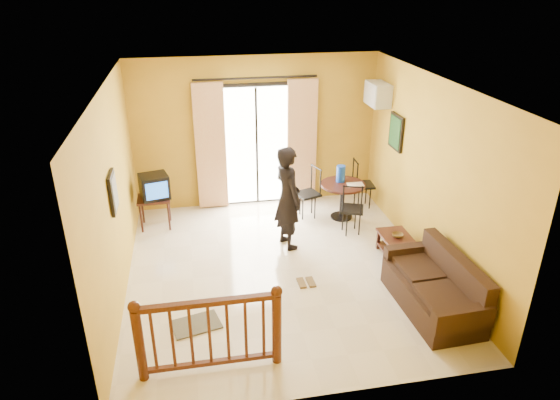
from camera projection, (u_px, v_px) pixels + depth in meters
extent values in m
plane|color=beige|center=(281.00, 270.00, 7.56)|extent=(5.00, 5.00, 0.00)
plane|color=white|center=(281.00, 84.00, 6.38)|extent=(5.00, 5.00, 0.00)
plane|color=#B78C23|center=(256.00, 133.00, 9.20)|extent=(4.50, 0.00, 4.50)
plane|color=#B78C23|center=(329.00, 286.00, 4.74)|extent=(4.50, 0.00, 4.50)
plane|color=#B78C23|center=(114.00, 197.00, 6.60)|extent=(0.00, 5.00, 5.00)
plane|color=#B78C23|center=(431.00, 174.00, 7.34)|extent=(0.00, 5.00, 5.00)
cube|color=black|center=(256.00, 146.00, 9.29)|extent=(1.34, 0.03, 2.34)
cube|color=white|center=(257.00, 146.00, 9.26)|extent=(1.20, 0.04, 2.20)
cube|color=black|center=(257.00, 147.00, 9.25)|extent=(0.04, 0.02, 2.20)
cube|color=beige|center=(211.00, 147.00, 9.06)|extent=(0.55, 0.08, 2.35)
cube|color=beige|center=(302.00, 142.00, 9.34)|extent=(0.55, 0.08, 2.35)
cylinder|color=black|center=(256.00, 78.00, 8.69)|extent=(2.20, 0.04, 0.04)
cube|color=black|center=(154.00, 199.00, 8.62)|extent=(0.56, 0.46, 0.04)
cylinder|color=black|center=(141.00, 218.00, 8.53)|extent=(0.04, 0.04, 0.54)
cylinder|color=black|center=(169.00, 216.00, 8.60)|extent=(0.04, 0.04, 0.54)
cylinder|color=black|center=(143.00, 209.00, 8.86)|extent=(0.04, 0.04, 0.54)
cylinder|color=black|center=(169.00, 207.00, 8.94)|extent=(0.04, 0.04, 0.54)
cube|color=black|center=(154.00, 186.00, 8.53)|extent=(0.55, 0.52, 0.41)
cube|color=blue|center=(157.00, 191.00, 8.35)|extent=(0.36, 0.11, 0.30)
cube|color=black|center=(113.00, 192.00, 6.36)|extent=(0.04, 0.42, 0.52)
cube|color=#57544A|center=(115.00, 192.00, 6.37)|extent=(0.01, 0.34, 0.44)
cylinder|color=black|center=(343.00, 185.00, 8.89)|extent=(0.80, 0.80, 0.04)
cylinder|color=black|center=(342.00, 201.00, 9.02)|extent=(0.08, 0.08, 0.65)
cylinder|color=black|center=(341.00, 217.00, 9.15)|extent=(0.39, 0.39, 0.03)
cylinder|color=#1441BD|center=(341.00, 174.00, 8.91)|extent=(0.16, 0.16, 0.30)
cube|color=beige|center=(355.00, 185.00, 8.82)|extent=(0.29, 0.19, 0.02)
cube|color=silver|center=(378.00, 94.00, 8.74)|extent=(0.30, 0.60, 0.40)
cube|color=gray|center=(370.00, 94.00, 8.72)|extent=(0.02, 0.56, 0.36)
cube|color=black|center=(396.00, 132.00, 8.39)|extent=(0.04, 0.50, 0.60)
cube|color=black|center=(395.00, 132.00, 8.39)|extent=(0.01, 0.42, 0.52)
cube|color=black|center=(399.00, 240.00, 7.70)|extent=(0.45, 0.81, 0.04)
cube|color=black|center=(397.00, 253.00, 7.80)|extent=(0.41, 0.77, 0.03)
cube|color=black|center=(396.00, 263.00, 7.42)|extent=(0.05, 0.05, 0.34)
cube|color=black|center=(418.00, 260.00, 7.48)|extent=(0.05, 0.05, 0.34)
cube|color=black|center=(378.00, 239.00, 8.06)|extent=(0.05, 0.05, 0.34)
cube|color=black|center=(399.00, 237.00, 8.12)|extent=(0.05, 0.05, 0.34)
imported|color=brown|center=(398.00, 235.00, 7.73)|extent=(0.18, 0.18, 0.06)
cube|color=black|center=(432.00, 296.00, 6.62)|extent=(0.83, 1.56, 0.38)
cube|color=black|center=(455.00, 273.00, 6.53)|extent=(0.24, 1.54, 0.53)
cube|color=black|center=(463.00, 319.00, 5.86)|extent=(0.77, 0.19, 0.29)
cube|color=black|center=(410.00, 254.00, 7.20)|extent=(0.77, 0.19, 0.29)
cube|color=black|center=(443.00, 298.00, 6.22)|extent=(0.55, 0.64, 0.10)
cube|color=black|center=(419.00, 269.00, 6.82)|extent=(0.55, 0.64, 0.10)
imported|color=black|center=(288.00, 198.00, 7.89)|extent=(0.57, 0.71, 1.70)
cylinder|color=#471E0F|center=(140.00, 346.00, 5.36)|extent=(0.11, 0.11, 0.92)
cylinder|color=#471E0F|center=(277.00, 329.00, 5.60)|extent=(0.11, 0.11, 0.92)
sphere|color=#471E0F|center=(134.00, 307.00, 5.14)|extent=(0.13, 0.13, 0.13)
sphere|color=#471E0F|center=(277.00, 291.00, 5.39)|extent=(0.13, 0.13, 0.13)
cube|color=#471E0F|center=(207.00, 303.00, 5.29)|extent=(1.55, 0.08, 0.06)
cube|color=#471E0F|center=(212.00, 362.00, 5.63)|extent=(1.55, 0.06, 0.05)
cube|color=#504D40|center=(196.00, 324.00, 6.38)|extent=(0.68, 0.53, 0.02)
cube|color=brown|center=(301.00, 283.00, 7.21)|extent=(0.11, 0.25, 0.03)
cube|color=brown|center=(311.00, 282.00, 7.23)|extent=(0.11, 0.25, 0.03)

